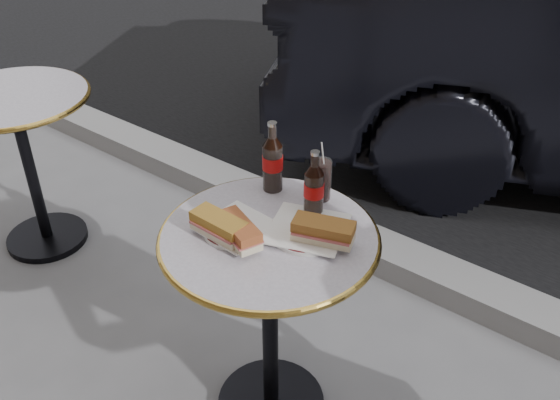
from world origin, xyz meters
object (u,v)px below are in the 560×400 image
Objects in this scene: bistro_table at (270,329)px; plate_right at (307,231)px; cola_bottle_left at (273,156)px; cola_bottle_right at (314,184)px; cola_glass at (321,180)px; plate_left at (237,229)px.

plate_right reaches higher than bistro_table.
cola_bottle_left is (-0.22, 0.12, 0.11)m from plate_right.
cola_bottle_left is at bearing 125.43° from bistro_table.
cola_bottle_left is 1.08× the size of cola_bottle_right.
plate_right is at bearing 41.54° from bistro_table.
cola_bottle_left is at bearing -162.56° from cola_glass.
cola_glass is at bearing 112.91° from plate_right.
bistro_table is 0.50m from cola_bottle_right.
bistro_table is 3.80× the size of plate_left.
cola_bottle_right is at bearing -12.43° from cola_bottle_left.
cola_bottle_right is 1.64× the size of cola_glass.
bistro_table is at bearing 25.78° from plate_left.
cola_bottle_right reaches higher than plate_left.
cola_bottle_left is (-0.14, 0.19, 0.48)m from bistro_table.
bistro_table is at bearing -54.57° from cola_bottle_left.
cola_bottle_left is at bearing 150.89° from plate_right.
bistro_table is 0.49m from cola_glass.
plate_left is 0.92× the size of cola_bottle_right.
plate_right is at bearing -67.09° from cola_glass.
plate_left is at bearing -108.51° from cola_glass.
cola_glass is at bearing 87.63° from bistro_table.
cola_glass is (-0.07, 0.17, 0.06)m from plate_right.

